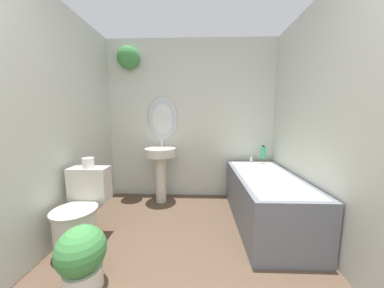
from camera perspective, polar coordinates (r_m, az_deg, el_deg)
wall_back at (r=3.01m, az=-1.89°, el=8.44°), size 2.64×0.32×2.40m
wall_left at (r=2.13m, az=-39.50°, el=4.91°), size 0.06×2.87×2.40m
wall_right at (r=1.99m, az=38.35°, el=4.92°), size 0.06×2.87×2.40m
toilet at (r=2.23m, az=-30.13°, el=-17.83°), size 0.39×0.56×0.74m
pedestal_sink at (r=2.85m, az=-9.31°, el=-5.67°), size 0.45×0.45×0.90m
bathtub at (r=2.51m, az=20.77°, el=-14.68°), size 0.68×1.49×0.66m
shampoo_bottle at (r=2.97m, az=20.33°, el=-2.32°), size 0.07×0.07×0.19m
potted_plant at (r=1.79m, az=-29.86°, el=-26.85°), size 0.34×0.34×0.47m
toilet_paper_roll at (r=2.23m, az=-28.39°, el=-4.90°), size 0.11×0.11×0.10m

